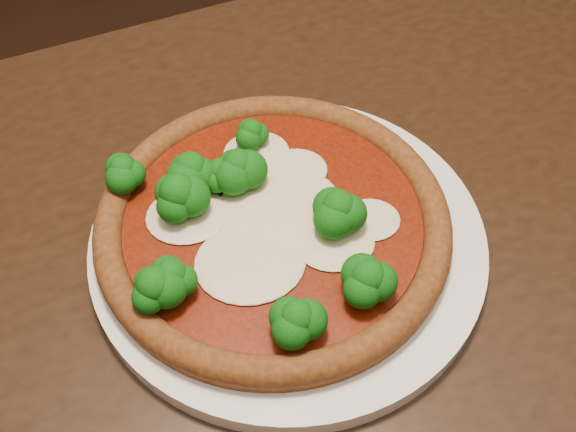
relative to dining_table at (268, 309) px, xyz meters
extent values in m
cube|color=black|center=(0.00, 0.00, 0.09)|extent=(1.31, 0.99, 0.04)
cylinder|color=black|center=(0.44, 0.43, -0.29)|extent=(0.06, 0.06, 0.71)
cylinder|color=white|center=(0.02, 0.00, 0.12)|extent=(0.33, 0.33, 0.02)
cylinder|color=brown|center=(0.01, 0.00, 0.13)|extent=(0.29, 0.29, 0.01)
torus|color=brown|center=(0.01, 0.00, 0.14)|extent=(0.30, 0.30, 0.02)
cylinder|color=maroon|center=(0.01, 0.00, 0.14)|extent=(0.25, 0.25, 0.00)
ellipsoid|color=#F1E5C0|center=(0.00, 0.08, 0.14)|extent=(0.06, 0.05, 0.00)
ellipsoid|color=#F1E5C0|center=(-0.06, 0.02, 0.14)|extent=(0.07, 0.06, 0.01)
ellipsoid|color=#F1E5C0|center=(-0.02, -0.04, 0.14)|extent=(0.09, 0.08, 0.01)
ellipsoid|color=#F1E5C0|center=(0.04, 0.05, 0.14)|extent=(0.06, 0.05, 0.00)
ellipsoid|color=#F1E5C0|center=(0.09, -0.01, 0.14)|extent=(0.05, 0.04, 0.00)
ellipsoid|color=#F1E5C0|center=(0.02, 0.01, 0.14)|extent=(0.11, 0.10, 0.01)
ellipsoid|color=#F1E5C0|center=(0.05, -0.03, 0.14)|extent=(0.07, 0.06, 0.01)
ellipsoid|color=#137815|center=(-0.01, 0.04, 0.17)|extent=(0.05, 0.05, 0.04)
ellipsoid|color=#137815|center=(0.06, -0.08, 0.16)|extent=(0.05, 0.05, 0.04)
ellipsoid|color=#137815|center=(0.00, 0.09, 0.16)|extent=(0.03, 0.03, 0.03)
ellipsoid|color=#137815|center=(-0.03, 0.04, 0.16)|extent=(0.04, 0.04, 0.03)
ellipsoid|color=#137815|center=(0.06, -0.02, 0.17)|extent=(0.05, 0.05, 0.04)
ellipsoid|color=#137815|center=(-0.09, -0.06, 0.16)|extent=(0.05, 0.05, 0.04)
ellipsoid|color=#137815|center=(-0.08, -0.06, 0.16)|extent=(0.04, 0.04, 0.04)
ellipsoid|color=#137815|center=(-0.11, 0.06, 0.16)|extent=(0.04, 0.04, 0.03)
ellipsoid|color=#137815|center=(-0.07, 0.02, 0.17)|extent=(0.05, 0.05, 0.04)
ellipsoid|color=#137815|center=(-0.05, 0.05, 0.17)|extent=(0.05, 0.05, 0.04)
ellipsoid|color=#137815|center=(0.01, -0.11, 0.16)|extent=(0.04, 0.04, 0.04)
camera|label=1|loc=(-0.03, -0.32, 0.56)|focal=40.00mm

